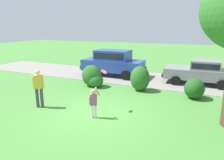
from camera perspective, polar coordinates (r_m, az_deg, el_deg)
name	(u,v)px	position (r m, az deg, el deg)	size (l,w,h in m)	color
ground_plane	(94,113)	(9.10, -4.91, -8.89)	(80.00, 80.00, 0.00)	#478438
driveway_strip	(141,78)	(15.11, 7.97, 0.44)	(28.00, 4.40, 0.02)	gray
shrub_near_tree	(93,77)	(12.87, -5.21, 0.76)	(1.40, 1.02, 1.32)	#286023
shrub_centre_left	(140,78)	(12.08, 7.58, 0.42)	(1.11, 1.02, 1.43)	#286023
shrub_centre	(194,88)	(11.51, 21.41, -2.15)	(1.00, 1.14, 1.03)	#1E511C
parked_sedan	(201,71)	(14.48, 22.89, 2.25)	(4.46, 2.22, 1.56)	gray
parked_suv	(113,61)	(15.64, 0.24, 5.03)	(4.73, 2.17, 1.92)	#28429E
child_thrower	(93,101)	(8.40, -5.03, -5.65)	(0.39, 0.37, 1.29)	white
frisbee	(104,72)	(8.87, -2.20, 2.22)	(0.25, 0.28, 0.18)	red
adult_onlooker	(39,86)	(9.96, -19.26, -1.62)	(0.47, 0.37, 1.74)	#3F3F4C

